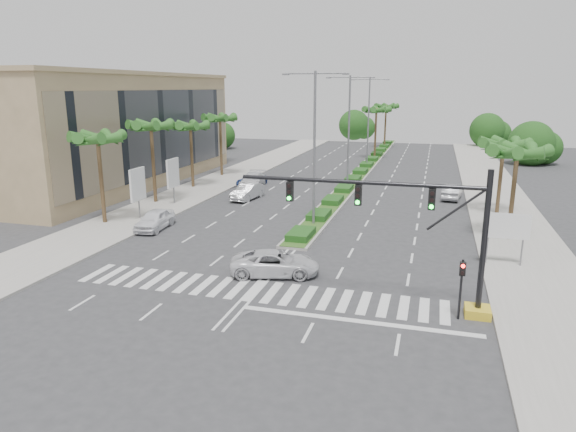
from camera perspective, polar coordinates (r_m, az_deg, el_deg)
name	(u,v)px	position (r m, az deg, el deg)	size (l,w,h in m)	color
ground	(254,291)	(28.41, -3.74, -8.28)	(160.00, 160.00, 0.00)	#333335
footpath_right	(508,220)	(46.36, 23.26, -0.43)	(6.00, 120.00, 0.15)	gray
footpath_left	(178,199)	(51.93, -12.13, 1.88)	(6.00, 120.00, 0.15)	gray
median	(366,168)	(71.06, 8.63, 5.31)	(2.20, 75.00, 0.20)	gray
median_grass	(366,167)	(71.05, 8.63, 5.40)	(1.80, 75.00, 0.04)	#2C541C
building	(114,131)	(61.78, -18.76, 8.93)	(12.00, 36.00, 12.00)	tan
signal_gantry	(435,244)	(25.75, 15.97, -3.04)	(12.60, 1.20, 7.20)	gold
pedestrian_signal	(462,279)	(25.60, 18.73, -6.70)	(0.28, 0.36, 3.00)	black
direction_sign	(507,228)	(34.01, 23.11, -1.26)	(2.70, 0.11, 3.40)	slate
billboard_near	(138,185)	(44.26, -16.36, 3.34)	(0.18, 2.10, 4.35)	slate
billboard_far	(173,173)	(49.35, -12.67, 4.63)	(0.18, 2.10, 4.35)	slate
palm_left_near	(98,141)	(43.24, -20.39, 7.79)	(4.57, 4.68, 7.55)	brown
palm_left_mid	(151,129)	(49.86, -14.98, 9.36)	(4.57, 4.68, 7.95)	brown
palm_left_far	(190,128)	(56.89, -10.78, 9.54)	(4.57, 4.68, 7.35)	brown
palm_left_end	(220,120)	(64.10, -7.55, 10.50)	(4.57, 4.68, 7.75)	brown
palm_right_near	(517,155)	(39.33, 24.11, 6.18)	(4.57, 4.68, 7.05)	brown
palm_right_far	(503,147)	(47.25, 22.82, 7.09)	(4.57, 4.68, 6.75)	brown
palm_median_a	(376,112)	(80.26, 9.79, 11.34)	(4.57, 4.68, 8.05)	brown
palm_median_b	(386,108)	(95.17, 10.84, 11.70)	(4.57, 4.68, 8.05)	brown
streetlight_near	(314,141)	(39.91, 2.96, 8.35)	(5.10, 0.25, 12.00)	slate
streetlight_mid	(349,126)	(55.55, 6.78, 9.90)	(5.10, 0.25, 12.00)	slate
streetlight_far	(369,118)	(71.35, 8.94, 10.75)	(5.10, 0.25, 12.00)	slate
car_parked_a	(155,220)	(41.36, -14.60, -0.39)	(1.82, 4.51, 1.54)	white
car_parked_b	(247,192)	(50.92, -4.54, 2.72)	(1.65, 4.72, 1.56)	silver
car_parked_c	(252,180)	(57.95, -4.07, 3.99)	(2.13, 4.62, 1.28)	navy
car_parked_d	(253,180)	(57.26, -3.92, 4.02)	(2.22, 5.45, 1.58)	silver
car_crossing	(275,263)	(30.41, -1.47, -5.25)	(2.41, 5.22, 1.45)	silver
car_right	(452,192)	(53.46, 17.78, 2.60)	(1.58, 4.54, 1.50)	#ADACB1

